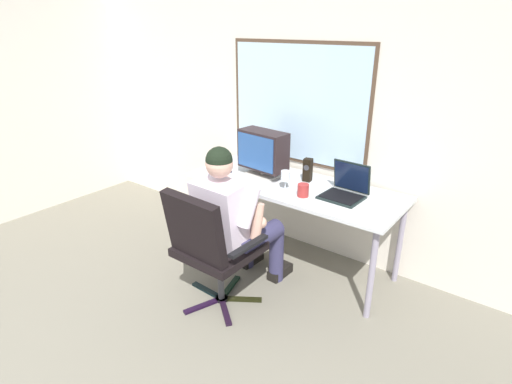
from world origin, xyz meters
TOP-DOWN VIEW (x-y plane):
  - wall_rear at (-0.01, 2.76)m, footprint 5.83×0.08m
  - desk at (0.01, 2.35)m, footprint 1.82×0.70m
  - office_chair at (-0.12, 1.47)m, footprint 0.63×0.61m
  - person_seated at (-0.12, 1.74)m, footprint 0.54×0.79m
  - crt_monitor at (-0.31, 2.36)m, footprint 0.45×0.25m
  - laptop at (0.46, 2.39)m, footprint 0.32×0.31m
  - wine_glass at (0.01, 2.22)m, footprint 0.07×0.07m
  - desk_speaker at (0.06, 2.49)m, footprint 0.07×0.08m
  - cd_case at (-0.66, 2.22)m, footprint 0.15×0.14m
  - coffee_mug at (0.20, 2.19)m, footprint 0.09×0.09m

SIDE VIEW (x-z plane):
  - office_chair at x=-0.12m, z-range 0.07..1.02m
  - person_seated at x=-0.12m, z-range 0.03..1.25m
  - desk at x=0.01m, z-range 0.31..1.06m
  - cd_case at x=-0.66m, z-range 0.75..0.76m
  - coffee_mug at x=0.20m, z-range 0.75..0.85m
  - laptop at x=0.46m, z-range 0.69..0.94m
  - desk_speaker at x=0.06m, z-range 0.75..0.94m
  - wine_glass at x=0.01m, z-range 0.78..0.93m
  - crt_monitor at x=-0.31m, z-range 0.77..1.17m
  - wall_rear at x=-0.01m, z-range 0.00..2.57m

